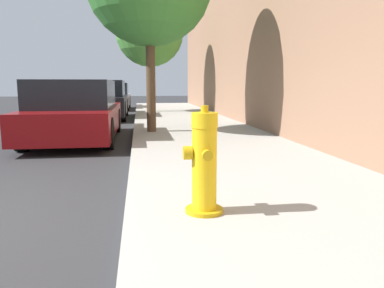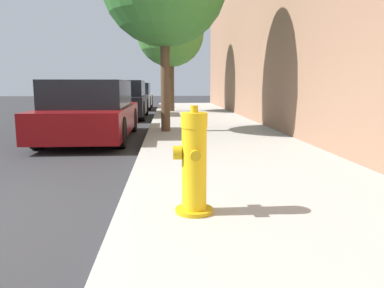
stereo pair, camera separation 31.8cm
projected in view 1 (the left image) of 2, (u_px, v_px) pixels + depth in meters
sidewalk_slab at (296, 213)px, 3.48m from camera, size 3.15×40.00×0.15m
fire_hydrant at (204, 164)px, 3.22m from camera, size 0.35×0.34×0.93m
parked_car_near at (76, 112)px, 8.39m from camera, size 1.81×4.32×1.35m
parked_car_mid at (102, 100)px, 13.84m from camera, size 1.77×4.02×1.41m
parked_car_far at (111, 97)px, 19.06m from camera, size 1.86×3.89×1.35m
street_tree_far at (150, 33)px, 15.37m from camera, size 2.78×2.78×4.62m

